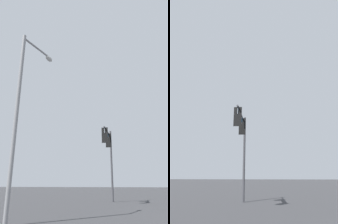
# 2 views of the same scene
# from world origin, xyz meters

# --- Properties ---
(signal_pole_near) EXTENTS (4.28, 0.93, 6.71)m
(signal_pole_near) POSITION_xyz_m (-6.70, -7.83, 4.79)
(signal_pole_near) COLOR #47474C
(signal_pole_near) RESTS_ON ground_plane
(street_lamp) EXTENTS (2.30, 0.50, 8.52)m
(street_lamp) POSITION_xyz_m (5.25, -8.50, 4.89)
(street_lamp) COLOR gray
(street_lamp) RESTS_ON ground_plane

